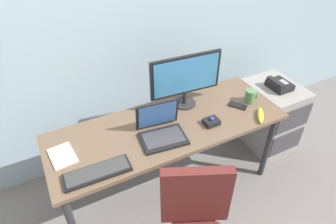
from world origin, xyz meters
The scene contains 13 objects.
ground_plane centered at (0.00, 0.00, 0.00)m, with size 8.00×8.00×0.00m, color slate.
back_wall centered at (0.00, 0.67, 1.40)m, with size 6.00×0.10×2.80m, color #8EA7B5.
desk centered at (0.00, 0.00, 0.63)m, with size 1.77×0.64×0.71m.
file_cabinet centered at (1.15, 0.07, 0.33)m, with size 0.42×0.53×0.67m.
desk_phone centered at (1.14, 0.05, 0.70)m, with size 0.17×0.20×0.09m.
monitor_main centered at (0.24, 0.17, 0.95)m, with size 0.57×0.18×0.43m.
keyboard centered at (-0.59, -0.22, 0.72)m, with size 0.41×0.15×0.03m.
laptop centered at (-0.09, -0.08, 0.76)m, with size 0.34×0.30×0.24m.
trackball_mouse centered at (0.29, -0.14, 0.73)m, with size 0.11×0.09×0.07m.
coffee_mug centered at (0.72, -0.04, 0.76)m, with size 0.09×0.08×0.11m.
paper_notepad centered at (-0.76, 0.03, 0.71)m, with size 0.15×0.21×0.01m, color white.
cell_phone centered at (0.60, -0.05, 0.71)m, with size 0.07×0.14×0.01m, color black.
banana centered at (0.67, -0.24, 0.73)m, with size 0.19×0.04×0.04m, color yellow.
Camera 1 is at (-0.75, -1.46, 2.10)m, focal length 31.20 mm.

